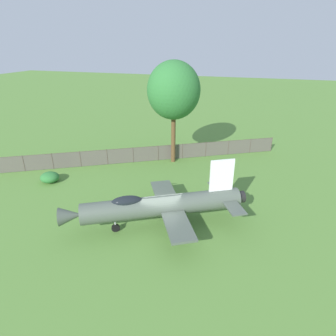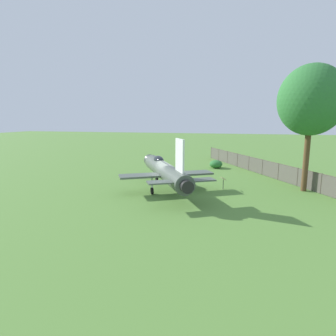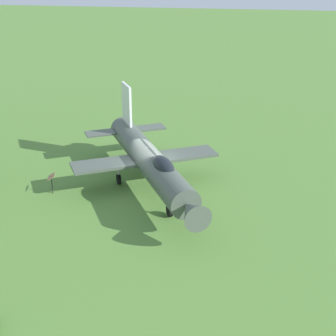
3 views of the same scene
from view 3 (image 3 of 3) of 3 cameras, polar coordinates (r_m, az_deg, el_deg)
ground_plane at (r=28.62m, az=-2.15°, el=-2.30°), size 200.00×200.00×0.00m
display_jet at (r=27.58m, az=-1.98°, el=0.76°), size 8.95×12.56×4.97m
info_plaque at (r=28.40m, az=-13.00°, el=-1.23°), size 0.56×0.69×1.14m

